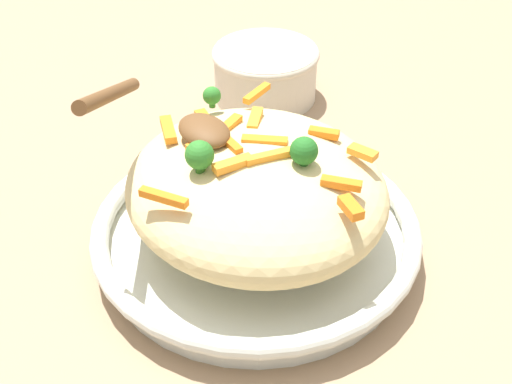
% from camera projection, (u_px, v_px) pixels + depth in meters
% --- Properties ---
extents(ground_plane, '(2.40, 2.40, 0.00)m').
position_uv_depth(ground_plane, '(256.00, 251.00, 0.65)').
color(ground_plane, '#9E7F60').
extents(serving_bowl, '(0.30, 0.30, 0.04)m').
position_uv_depth(serving_bowl, '(256.00, 234.00, 0.64)').
color(serving_bowl, silver).
rests_on(serving_bowl, ground_plane).
extents(pasta_mound, '(0.24, 0.22, 0.08)m').
position_uv_depth(pasta_mound, '(256.00, 188.00, 0.60)').
color(pasta_mound, '#DBC689').
rests_on(pasta_mound, serving_bowl).
extents(carrot_piece_0, '(0.04, 0.02, 0.01)m').
position_uv_depth(carrot_piece_0, '(168.00, 129.00, 0.61)').
color(carrot_piece_0, orange).
rests_on(carrot_piece_0, pasta_mound).
extents(carrot_piece_1, '(0.01, 0.03, 0.01)m').
position_uv_depth(carrot_piece_1, '(203.00, 145.00, 0.59)').
color(carrot_piece_1, orange).
rests_on(carrot_piece_1, pasta_mound).
extents(carrot_piece_2, '(0.03, 0.04, 0.01)m').
position_uv_depth(carrot_piece_2, '(265.00, 141.00, 0.59)').
color(carrot_piece_2, orange).
rests_on(carrot_piece_2, pasta_mound).
extents(carrot_piece_3, '(0.02, 0.04, 0.01)m').
position_uv_depth(carrot_piece_3, '(266.00, 158.00, 0.56)').
color(carrot_piece_3, orange).
rests_on(carrot_piece_3, pasta_mound).
extents(carrot_piece_4, '(0.01, 0.03, 0.01)m').
position_uv_depth(carrot_piece_4, '(233.00, 164.00, 0.56)').
color(carrot_piece_4, orange).
rests_on(carrot_piece_4, pasta_mound).
extents(carrot_piece_5, '(0.03, 0.03, 0.01)m').
position_uv_depth(carrot_piece_5, '(255.00, 120.00, 0.62)').
color(carrot_piece_5, orange).
rests_on(carrot_piece_5, pasta_mound).
extents(carrot_piece_6, '(0.03, 0.01, 0.01)m').
position_uv_depth(carrot_piece_6, '(229.00, 143.00, 0.58)').
color(carrot_piece_6, orange).
rests_on(carrot_piece_6, pasta_mound).
extents(carrot_piece_7, '(0.03, 0.02, 0.01)m').
position_uv_depth(carrot_piece_7, '(204.00, 119.00, 0.62)').
color(carrot_piece_7, orange).
rests_on(carrot_piece_7, pasta_mound).
extents(carrot_piece_8, '(0.04, 0.03, 0.01)m').
position_uv_depth(carrot_piece_8, '(164.00, 197.00, 0.53)').
color(carrot_piece_8, orange).
rests_on(carrot_piece_8, pasta_mound).
extents(carrot_piece_9, '(0.03, 0.02, 0.01)m').
position_uv_depth(carrot_piece_9, '(324.00, 133.00, 0.60)').
color(carrot_piece_9, orange).
rests_on(carrot_piece_9, pasta_mound).
extents(carrot_piece_10, '(0.03, 0.03, 0.01)m').
position_uv_depth(carrot_piece_10, '(341.00, 183.00, 0.55)').
color(carrot_piece_10, orange).
rests_on(carrot_piece_10, pasta_mound).
extents(carrot_piece_11, '(0.02, 0.04, 0.01)m').
position_uv_depth(carrot_piece_11, '(257.00, 93.00, 0.66)').
color(carrot_piece_11, orange).
rests_on(carrot_piece_11, pasta_mound).
extents(carrot_piece_12, '(0.03, 0.02, 0.01)m').
position_uv_depth(carrot_piece_12, '(351.00, 207.00, 0.52)').
color(carrot_piece_12, orange).
rests_on(carrot_piece_12, pasta_mound).
extents(carrot_piece_13, '(0.02, 0.04, 0.01)m').
position_uv_depth(carrot_piece_13, '(231.00, 125.00, 0.61)').
color(carrot_piece_13, orange).
rests_on(carrot_piece_13, pasta_mound).
extents(carrot_piece_14, '(0.03, 0.02, 0.01)m').
position_uv_depth(carrot_piece_14, '(363.00, 152.00, 0.58)').
color(carrot_piece_14, orange).
rests_on(carrot_piece_14, pasta_mound).
extents(broccoli_floret_0, '(0.02, 0.02, 0.02)m').
position_uv_depth(broccoli_floret_0, '(212.00, 96.00, 0.64)').
color(broccoli_floret_0, '#296820').
rests_on(broccoli_floret_0, pasta_mound).
extents(broccoli_floret_1, '(0.02, 0.02, 0.03)m').
position_uv_depth(broccoli_floret_1, '(200.00, 156.00, 0.55)').
color(broccoli_floret_1, '#296820').
rests_on(broccoli_floret_1, pasta_mound).
extents(broccoli_floret_2, '(0.02, 0.02, 0.03)m').
position_uv_depth(broccoli_floret_2, '(304.00, 151.00, 0.56)').
color(broccoli_floret_2, '#205B1C').
rests_on(broccoli_floret_2, pasta_mound).
extents(serving_spoon, '(0.14, 0.14, 0.08)m').
position_uv_depth(serving_spoon, '(169.00, 117.00, 0.59)').
color(serving_spoon, brown).
rests_on(serving_spoon, pasta_mound).
extents(companion_bowl, '(0.13, 0.13, 0.07)m').
position_uv_depth(companion_bowl, '(265.00, 71.00, 0.86)').
color(companion_bowl, beige).
rests_on(companion_bowl, ground_plane).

